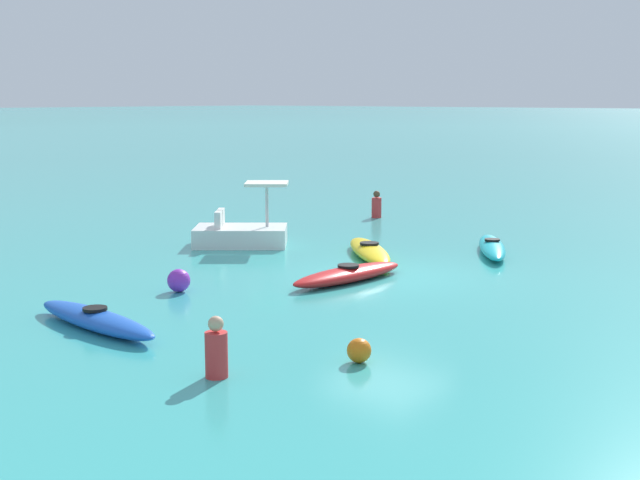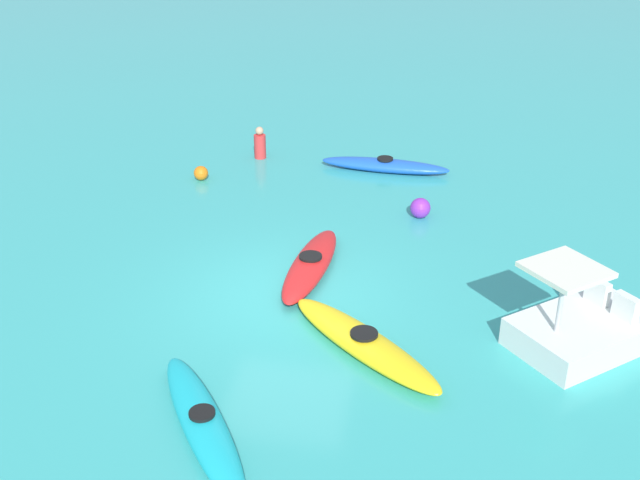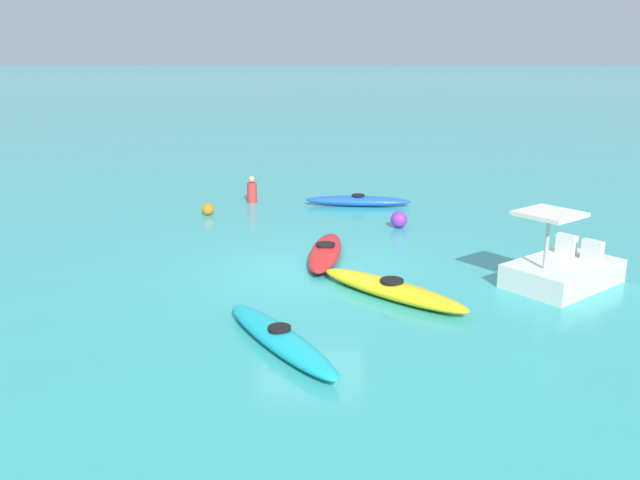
{
  "view_description": "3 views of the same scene",
  "coord_description": "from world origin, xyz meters",
  "px_view_note": "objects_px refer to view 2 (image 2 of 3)",
  "views": [
    {
      "loc": [
        -14.97,
        -10.72,
        3.86
      ],
      "look_at": [
        0.76,
        2.56,
        0.44
      ],
      "focal_mm": 48.17,
      "sensor_mm": 36.0,
      "label": 1
    },
    {
      "loc": [
        12.35,
        2.75,
        7.46
      ],
      "look_at": [
        -1.47,
        0.42,
        0.47
      ],
      "focal_mm": 43.55,
      "sensor_mm": 36.0,
      "label": 2
    },
    {
      "loc": [
        13.98,
        0.55,
        4.66
      ],
      "look_at": [
        -0.76,
        0.19,
        0.51
      ],
      "focal_mm": 37.0,
      "sensor_mm": 36.0,
      "label": 3
    }
  ],
  "objects_px": {
    "kayak_cyan": "(203,423)",
    "person_by_kayaks": "(260,144)",
    "buoy_orange": "(201,173)",
    "kayak_yellow": "(364,343)",
    "pedal_boat_white": "(584,328)",
    "buoy_purple": "(420,208)",
    "kayak_red": "(311,265)",
    "kayak_blue": "(385,165)"
  },
  "relations": [
    {
      "from": "pedal_boat_white",
      "to": "buoy_purple",
      "type": "xyz_separation_m",
      "value": [
        -4.71,
        -2.97,
        -0.1
      ]
    },
    {
      "from": "pedal_boat_white",
      "to": "kayak_red",
      "type": "bearing_deg",
      "value": -109.38
    },
    {
      "from": "kayak_red",
      "to": "person_by_kayaks",
      "type": "height_order",
      "value": "person_by_kayaks"
    },
    {
      "from": "person_by_kayaks",
      "to": "kayak_blue",
      "type": "bearing_deg",
      "value": 82.79
    },
    {
      "from": "pedal_boat_white",
      "to": "buoy_purple",
      "type": "distance_m",
      "value": 5.57
    },
    {
      "from": "kayak_yellow",
      "to": "buoy_purple",
      "type": "height_order",
      "value": "buoy_purple"
    },
    {
      "from": "person_by_kayaks",
      "to": "pedal_boat_white",
      "type": "bearing_deg",
      "value": 43.5
    },
    {
      "from": "kayak_cyan",
      "to": "kayak_yellow",
      "type": "distance_m",
      "value": 3.15
    },
    {
      "from": "buoy_purple",
      "to": "pedal_boat_white",
      "type": "bearing_deg",
      "value": 32.28
    },
    {
      "from": "buoy_orange",
      "to": "kayak_red",
      "type": "bearing_deg",
      "value": 39.91
    },
    {
      "from": "kayak_yellow",
      "to": "person_by_kayaks",
      "type": "relative_size",
      "value": 3.53
    },
    {
      "from": "kayak_blue",
      "to": "kayak_cyan",
      "type": "bearing_deg",
      "value": -8.66
    },
    {
      "from": "buoy_purple",
      "to": "kayak_yellow",
      "type": "bearing_deg",
      "value": -6.69
    },
    {
      "from": "kayak_blue",
      "to": "person_by_kayaks",
      "type": "height_order",
      "value": "person_by_kayaks"
    },
    {
      "from": "person_by_kayaks",
      "to": "buoy_orange",
      "type": "bearing_deg",
      "value": -31.41
    },
    {
      "from": "kayak_blue",
      "to": "kayak_cyan",
      "type": "height_order",
      "value": "same"
    },
    {
      "from": "kayak_blue",
      "to": "person_by_kayaks",
      "type": "distance_m",
      "value": 3.49
    },
    {
      "from": "pedal_boat_white",
      "to": "person_by_kayaks",
      "type": "bearing_deg",
      "value": -136.5
    },
    {
      "from": "buoy_orange",
      "to": "person_by_kayaks",
      "type": "relative_size",
      "value": 0.42
    },
    {
      "from": "kayak_blue",
      "to": "kayak_red",
      "type": "distance_m",
      "value": 5.78
    },
    {
      "from": "kayak_red",
      "to": "person_by_kayaks",
      "type": "bearing_deg",
      "value": -157.81
    },
    {
      "from": "kayak_cyan",
      "to": "person_by_kayaks",
      "type": "height_order",
      "value": "person_by_kayaks"
    },
    {
      "from": "kayak_red",
      "to": "pedal_boat_white",
      "type": "relative_size",
      "value": 1.15
    },
    {
      "from": "kayak_yellow",
      "to": "buoy_purple",
      "type": "distance_m",
      "value": 5.55
    },
    {
      "from": "kayak_red",
      "to": "pedal_boat_white",
      "type": "xyz_separation_m",
      "value": [
        1.75,
        4.98,
        0.17
      ]
    },
    {
      "from": "kayak_blue",
      "to": "buoy_purple",
      "type": "bearing_deg",
      "value": 21.11
    },
    {
      "from": "buoy_orange",
      "to": "buoy_purple",
      "type": "bearing_deg",
      "value": 76.37
    },
    {
      "from": "pedal_boat_white",
      "to": "kayak_blue",
      "type": "bearing_deg",
      "value": -151.58
    },
    {
      "from": "kayak_yellow",
      "to": "person_by_kayaks",
      "type": "distance_m",
      "value": 9.52
    },
    {
      "from": "kayak_blue",
      "to": "kayak_cyan",
      "type": "distance_m",
      "value": 10.79
    },
    {
      "from": "kayak_cyan",
      "to": "kayak_red",
      "type": "xyz_separation_m",
      "value": [
        -4.96,
        0.68,
        0.0
      ]
    },
    {
      "from": "kayak_blue",
      "to": "buoy_orange",
      "type": "bearing_deg",
      "value": -73.16
    },
    {
      "from": "kayak_cyan",
      "to": "pedal_boat_white",
      "type": "relative_size",
      "value": 1.15
    },
    {
      "from": "kayak_blue",
      "to": "kayak_red",
      "type": "height_order",
      "value": "same"
    },
    {
      "from": "buoy_orange",
      "to": "person_by_kayaks",
      "type": "height_order",
      "value": "person_by_kayaks"
    },
    {
      "from": "kayak_yellow",
      "to": "kayak_red",
      "type": "xyz_separation_m",
      "value": [
        -2.56,
        -1.36,
        0.0
      ]
    },
    {
      "from": "kayak_yellow",
      "to": "buoy_purple",
      "type": "relative_size",
      "value": 6.66
    },
    {
      "from": "buoy_purple",
      "to": "buoy_orange",
      "type": "height_order",
      "value": "buoy_purple"
    },
    {
      "from": "kayak_blue",
      "to": "buoy_purple",
      "type": "relative_size",
      "value": 7.29
    },
    {
      "from": "pedal_boat_white",
      "to": "person_by_kayaks",
      "type": "height_order",
      "value": "pedal_boat_white"
    },
    {
      "from": "kayak_blue",
      "to": "kayak_cyan",
      "type": "xyz_separation_m",
      "value": [
        10.66,
        -1.62,
        -0.0
      ]
    },
    {
      "from": "pedal_boat_white",
      "to": "buoy_purple",
      "type": "relative_size",
      "value": 6.01
    }
  ]
}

